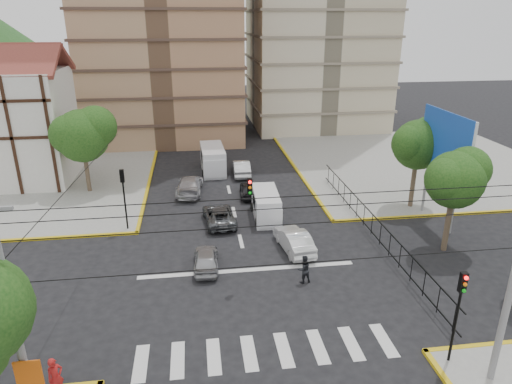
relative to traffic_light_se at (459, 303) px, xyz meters
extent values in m
plane|color=black|center=(-7.80, 7.80, -3.11)|extent=(160.00, 160.00, 0.00)
cube|color=gray|center=(-27.80, 27.80, -3.04)|extent=(26.00, 26.00, 0.15)
cube|color=gray|center=(12.20, 27.80, -3.04)|extent=(26.00, 26.00, 0.15)
cube|color=silver|center=(-7.80, 1.80, -3.11)|extent=(12.00, 2.40, 0.01)
cube|color=silver|center=(-7.80, 9.00, -3.11)|extent=(13.00, 0.40, 0.01)
cube|color=silver|center=(-26.80, 27.80, 1.89)|extent=(10.00, 8.00, 10.00)
cube|color=maroon|center=(-26.80, 29.70, 7.79)|extent=(10.80, 4.25, 2.65)
cylinder|color=slate|center=(6.70, 11.80, -0.96)|extent=(0.20, 0.20, 4.00)
cylinder|color=slate|center=(6.70, 15.80, -0.96)|extent=(0.20, 0.20, 4.00)
cube|color=silver|center=(6.70, 13.80, 3.04)|extent=(0.25, 6.00, 4.00)
cube|color=blue|center=(6.50, 13.80, 3.04)|extent=(0.08, 6.20, 4.20)
cylinder|color=#473828|center=(5.20, 9.80, -1.01)|extent=(0.36, 0.36, 4.20)
sphere|color=#174212|center=(5.20, 9.80, 1.73)|extent=(3.60, 3.60, 3.60)
sphere|color=#174212|center=(6.10, 10.10, 2.27)|extent=(2.88, 2.88, 2.88)
sphere|color=#174212|center=(4.48, 9.50, 1.91)|extent=(2.70, 2.70, 2.70)
cylinder|color=#473828|center=(6.20, 16.80, -0.87)|extent=(0.36, 0.36, 4.48)
sphere|color=#174212|center=(6.20, 16.80, 2.05)|extent=(3.80, 3.80, 3.80)
sphere|color=#174212|center=(7.15, 17.10, 2.62)|extent=(3.04, 3.04, 3.04)
sphere|color=#174212|center=(5.44, 16.50, 2.24)|extent=(2.85, 2.85, 2.85)
cylinder|color=#473828|center=(-19.80, 23.80, -1.01)|extent=(0.36, 0.36, 4.20)
sphere|color=#174212|center=(-19.80, 23.80, 1.89)|extent=(4.40, 4.40, 4.40)
sphere|color=#174212|center=(-18.70, 24.10, 2.55)|extent=(3.52, 3.52, 3.52)
sphere|color=#174212|center=(-20.68, 23.50, 2.11)|extent=(3.30, 3.30, 3.30)
cylinder|color=black|center=(0.00, 0.00, -1.21)|extent=(0.12, 0.12, 3.50)
cube|color=black|center=(0.00, 0.00, 0.99)|extent=(0.28, 0.22, 0.90)
sphere|color=#FF0C0C|center=(0.00, 0.00, 1.29)|extent=(0.17, 0.17, 0.17)
cylinder|color=black|center=(-15.60, 15.60, -1.21)|extent=(0.12, 0.12, 3.50)
cube|color=black|center=(-15.60, 15.60, 0.99)|extent=(0.28, 0.22, 0.90)
sphere|color=#FF0C0C|center=(-15.60, 15.60, 1.29)|extent=(0.17, 0.17, 0.17)
cube|color=black|center=(-7.80, 7.80, 2.69)|extent=(0.28, 0.22, 0.90)
cylinder|color=black|center=(-7.80, -1.20, 3.14)|extent=(18.00, 0.03, 0.03)
cylinder|color=slate|center=(-16.80, -1.20, 1.54)|extent=(0.28, 0.28, 9.00)
cylinder|color=slate|center=(1.20, -1.20, 1.54)|extent=(0.28, 0.28, 9.00)
cube|color=#E5590C|center=(-16.60, -1.45, -0.36)|extent=(0.90, 0.06, 1.20)
cube|color=silver|center=(-5.51, 16.44, -2.09)|extent=(1.97, 4.52, 2.05)
cube|color=silver|center=(-5.51, 14.66, -2.22)|extent=(1.74, 1.14, 1.42)
cube|color=black|center=(-5.51, 14.35, -1.73)|extent=(1.65, 0.17, 0.80)
cylinder|color=black|center=(-6.35, 15.02, -2.80)|extent=(0.25, 0.62, 0.62)
cylinder|color=black|center=(-4.66, 15.02, -2.80)|extent=(0.25, 0.62, 0.62)
cylinder|color=black|center=(-6.35, 17.86, -2.80)|extent=(0.25, 0.62, 0.62)
cylinder|color=black|center=(-4.66, 17.86, -2.80)|extent=(0.25, 0.62, 0.62)
cube|color=silver|center=(-8.91, 28.16, -1.89)|extent=(2.31, 5.39, 2.44)
cube|color=silver|center=(-8.91, 26.03, -2.05)|extent=(2.06, 1.35, 1.70)
cube|color=black|center=(-8.91, 25.66, -1.46)|extent=(1.97, 0.17, 0.96)
cylinder|color=black|center=(-9.92, 26.46, -2.74)|extent=(0.25, 0.74, 0.74)
cylinder|color=black|center=(-7.90, 26.46, -2.74)|extent=(0.25, 0.74, 0.74)
cylinder|color=black|center=(-9.92, 29.86, -2.74)|extent=(0.25, 0.74, 0.74)
cylinder|color=black|center=(-7.90, 29.86, -2.74)|extent=(0.25, 0.74, 0.74)
imported|color=#A5A6AA|center=(-10.24, 9.61, -2.49)|extent=(1.61, 3.71, 1.25)
imported|color=white|center=(-4.51, 11.12, -2.40)|extent=(2.10, 4.51, 1.43)
imported|color=#4E5155|center=(-9.07, 15.95, -2.48)|extent=(2.45, 4.68, 1.26)
imported|color=#B2B2B7|center=(-11.17, 22.45, -2.37)|extent=(2.52, 5.26, 1.48)
imported|color=black|center=(-6.23, 21.02, -2.48)|extent=(1.77, 3.82, 1.27)
imported|color=silver|center=(-6.27, 26.65, -2.39)|extent=(1.66, 4.43, 1.44)
imported|color=red|center=(-16.44, 0.30, -2.10)|extent=(0.74, 0.73, 1.72)
imported|color=black|center=(-4.79, 7.26, -2.27)|extent=(0.93, 0.79, 1.68)
camera|label=1|loc=(-10.57, -14.72, 11.11)|focal=32.00mm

